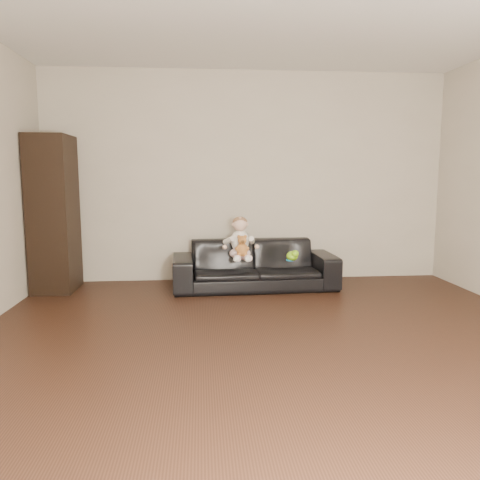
{
  "coord_description": "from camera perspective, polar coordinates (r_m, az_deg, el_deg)",
  "views": [
    {
      "loc": [
        -0.59,
        -3.14,
        1.32
      ],
      "look_at": [
        -0.14,
        2.16,
        0.59
      ],
      "focal_mm": 35.0,
      "sensor_mm": 36.0,
      "label": 1
    }
  ],
  "objects": [
    {
      "name": "cabinet",
      "position": [
        5.74,
        -21.76,
        2.96
      ],
      "size": [
        0.44,
        0.61,
        1.77
      ],
      "primitive_type": "cube",
      "rotation": [
        0.0,
        0.0,
        0.0
      ],
      "color": "black",
      "rests_on": "floor"
    },
    {
      "name": "teddy_bear",
      "position": [
        5.21,
        0.26,
        -0.75
      ],
      "size": [
        0.13,
        0.14,
        0.24
      ],
      "rotation": [
        0.0,
        0.0,
        -0.05
      ],
      "color": "#AD6B31",
      "rests_on": "sofa"
    },
    {
      "name": "wall_back",
      "position": [
        5.92,
        0.88,
        7.66
      ],
      "size": [
        5.0,
        0.0,
        5.0
      ],
      "primitive_type": "plane",
      "rotation": [
        1.57,
        0.0,
        0.0
      ],
      "color": "#B7AD99",
      "rests_on": "ground"
    },
    {
      "name": "toy_green",
      "position": [
        5.31,
        6.38,
        -1.95
      ],
      "size": [
        0.17,
        0.19,
        0.11
      ],
      "primitive_type": "ellipsoid",
      "rotation": [
        0.0,
        0.0,
        0.28
      ],
      "color": "#82D118",
      "rests_on": "sofa"
    },
    {
      "name": "toy_blue_disc",
      "position": [
        5.32,
        6.12,
        -2.44
      ],
      "size": [
        0.11,
        0.11,
        0.01
      ],
      "primitive_type": "cylinder",
      "rotation": [
        0.0,
        0.0,
        0.24
      ],
      "color": "#1B9FDC",
      "rests_on": "sofa"
    },
    {
      "name": "sofa",
      "position": [
        5.52,
        1.77,
        -3.01
      ],
      "size": [
        1.93,
        0.82,
        0.56
      ],
      "primitive_type": "imported",
      "rotation": [
        0.0,
        0.0,
        0.04
      ],
      "color": "black",
      "rests_on": "floor"
    },
    {
      "name": "toy_rattle",
      "position": [
        5.3,
        6.33,
        -2.14
      ],
      "size": [
        0.09,
        0.09,
        0.07
      ],
      "primitive_type": "sphere",
      "rotation": [
        0.0,
        0.0,
        0.23
      ],
      "color": "red",
      "rests_on": "sofa"
    },
    {
      "name": "baby",
      "position": [
        5.35,
        0.01,
        -0.06
      ],
      "size": [
        0.36,
        0.43,
        0.49
      ],
      "rotation": [
        0.0,
        0.0,
        0.19
      ],
      "color": "#F9D2D6",
      "rests_on": "sofa"
    },
    {
      "name": "floor",
      "position": [
        3.45,
        5.52,
        -14.62
      ],
      "size": [
        5.5,
        5.5,
        0.0
      ],
      "primitive_type": "plane",
      "color": "#321C12",
      "rests_on": "ground"
    },
    {
      "name": "shelf_item",
      "position": [
        5.72,
        -21.77,
        6.95
      ],
      "size": [
        0.18,
        0.25,
        0.28
      ],
      "primitive_type": "cube",
      "rotation": [
        0.0,
        0.0,
        0.0
      ],
      "color": "silver",
      "rests_on": "cabinet"
    }
  ]
}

